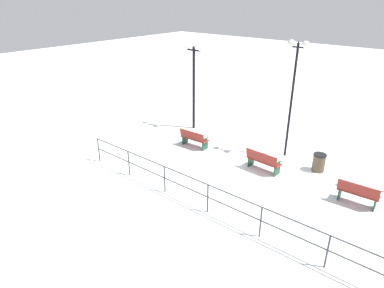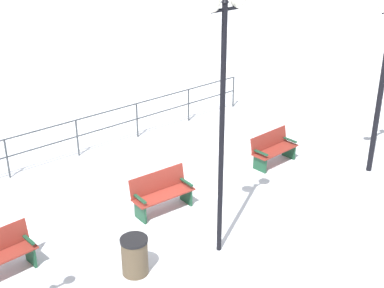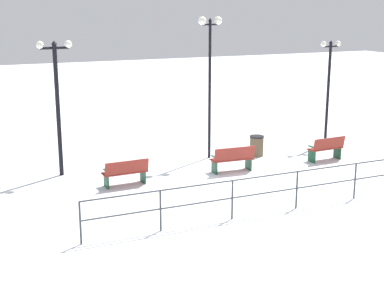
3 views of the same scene
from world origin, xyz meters
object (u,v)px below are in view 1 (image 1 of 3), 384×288
at_px(bench_second, 263,161).
at_px(lamppost_far, 194,77).
at_px(lamppost_middle, 295,73).
at_px(trash_bin, 319,162).
at_px(bench_nearest, 358,193).
at_px(bench_third, 194,138).

distance_m(bench_second, lamppost_far, 6.33).
xyz_separation_m(lamppost_middle, trash_bin, (-0.50, -1.76, -3.49)).
distance_m(bench_nearest, lamppost_far, 9.87).
relative_size(bench_second, lamppost_middle, 0.29).
distance_m(bench_third, lamppost_far, 3.56).
bearing_deg(bench_second, lamppost_far, 73.20).
bearing_deg(bench_second, lamppost_middle, 1.70).
bearing_deg(lamppost_far, lamppost_middle, -90.00).
relative_size(bench_third, lamppost_middle, 0.28).
bearing_deg(bench_third, bench_second, -92.30).
relative_size(bench_second, bench_third, 1.05).
xyz_separation_m(lamppost_far, trash_bin, (-0.50, -7.31, -2.49)).
relative_size(bench_second, lamppost_far, 0.34).
relative_size(bench_nearest, lamppost_middle, 0.27).
height_order(bench_nearest, bench_second, bench_second).
bearing_deg(bench_third, lamppost_far, 37.99).
bearing_deg(bench_second, trash_bin, -46.78).
bearing_deg(bench_third, bench_nearest, -92.84).
height_order(bench_second, bench_third, bench_second).
height_order(lamppost_far, trash_bin, lamppost_far).
height_order(bench_third, lamppost_middle, lamppost_middle).
relative_size(bench_nearest, lamppost_far, 0.31).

